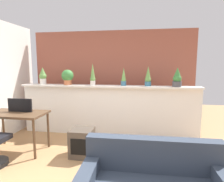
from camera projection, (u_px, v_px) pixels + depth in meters
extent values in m
cube|color=white|center=(108.00, 111.00, 4.43)|extent=(4.11, 0.16, 1.14)
cube|color=white|center=(107.00, 86.00, 4.31)|extent=(4.11, 0.29, 0.04)
cube|color=#9E5442|center=(112.00, 80.00, 4.92)|extent=(4.11, 0.10, 2.50)
cylinder|color=silver|center=(43.00, 81.00, 4.55)|extent=(0.15, 0.15, 0.14)
sphere|color=#669E4C|center=(43.00, 76.00, 4.53)|extent=(0.17, 0.17, 0.17)
cone|color=#669E4C|center=(43.00, 71.00, 4.52)|extent=(0.15, 0.15, 0.18)
cylinder|color=#C66B42|center=(68.00, 82.00, 4.44)|extent=(0.18, 0.18, 0.11)
sphere|color=#3D843D|center=(68.00, 76.00, 4.42)|extent=(0.28, 0.28, 0.28)
cylinder|color=silver|center=(93.00, 83.00, 4.32)|extent=(0.12, 0.12, 0.11)
sphere|color=#669E4C|center=(93.00, 79.00, 4.31)|extent=(0.12, 0.12, 0.12)
cone|color=#669E4C|center=(93.00, 71.00, 4.28)|extent=(0.10, 0.10, 0.33)
cylinder|color=#386B84|center=(124.00, 83.00, 4.25)|extent=(0.12, 0.12, 0.10)
cone|color=#669E4C|center=(124.00, 74.00, 4.23)|extent=(0.11, 0.11, 0.30)
cylinder|color=#386B84|center=(148.00, 84.00, 4.17)|extent=(0.14, 0.14, 0.10)
sphere|color=#669E4C|center=(148.00, 80.00, 4.16)|extent=(0.13, 0.13, 0.13)
cone|color=#669E4C|center=(148.00, 72.00, 4.14)|extent=(0.11, 0.11, 0.27)
cylinder|color=#4C4C51|center=(177.00, 84.00, 4.03)|extent=(0.19, 0.19, 0.12)
sphere|color=#3D843D|center=(177.00, 79.00, 4.01)|extent=(0.18, 0.18, 0.18)
cone|color=#3D843D|center=(177.00, 72.00, 4.00)|extent=(0.15, 0.15, 0.21)
cylinder|color=brown|center=(34.00, 139.00, 3.28)|extent=(0.04, 0.04, 0.71)
cylinder|color=brown|center=(3.00, 127.00, 3.93)|extent=(0.04, 0.04, 0.71)
cylinder|color=brown|center=(48.00, 130.00, 3.77)|extent=(0.04, 0.04, 0.71)
cube|color=brown|center=(16.00, 114.00, 3.56)|extent=(1.10, 0.60, 0.04)
cube|color=black|center=(20.00, 105.00, 3.61)|extent=(0.48, 0.04, 0.25)
cube|color=#4C4238|center=(82.00, 142.00, 3.42)|extent=(0.40, 0.40, 0.50)
cube|color=black|center=(79.00, 147.00, 3.24)|extent=(0.28, 0.04, 0.28)
cube|color=#333D4C|center=(153.00, 154.00, 2.21)|extent=(1.56, 0.19, 0.40)
cube|color=#333D4C|center=(88.00, 174.00, 2.02)|extent=(0.18, 0.76, 0.16)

